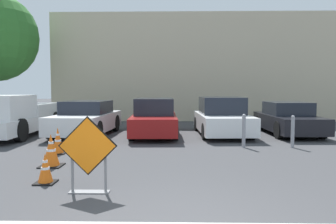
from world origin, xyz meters
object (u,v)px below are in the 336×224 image
Objects in this scene: parked_car_nearest at (86,119)px; traffic_cone_third at (58,141)px; road_closed_sign at (88,152)px; parked_car_third at (222,118)px; bollard_second at (293,131)px; pickup_truck at (13,118)px; parked_car_fourth at (288,119)px; traffic_cone_second at (51,151)px; bollard_nearest at (244,130)px; parked_car_second at (154,118)px; traffic_cone_nearest at (45,169)px.

traffic_cone_third is at bearing 96.75° from parked_car_nearest.
parked_car_third is (3.43, 7.59, -0.05)m from road_closed_sign.
parked_car_nearest is at bearing 159.60° from bollard_second.
traffic_cone_third is at bearing 117.15° from road_closed_sign.
parked_car_fourth is at bearing -176.47° from pickup_truck.
traffic_cone_second is 7.41m from parked_car_third.
traffic_cone_third is at bearing -168.80° from bollard_nearest.
parked_car_third reaches higher than bollard_second.
parked_car_fourth is 3.87× the size of bollard_nearest.
parked_car_second is at bearing 0.62° from parked_car_third.
pickup_truck is 2.77m from parked_car_nearest.
traffic_cone_third is 3.82m from parked_car_nearest.
traffic_cone_second is at bearing 106.59° from traffic_cone_nearest.
traffic_cone_second is 0.19× the size of parked_car_fourth.
bollard_second is at bearing 146.41° from parked_car_second.
traffic_cone_third is 0.18× the size of parked_car_fourth.
bollard_nearest is at bearing 93.07° from parked_car_third.
parked_car_third is at bearing 2.80° from parked_car_fourth.
traffic_cone_third is at bearing 26.42° from parked_car_fourth.
traffic_cone_third is (-0.40, 1.56, -0.02)m from traffic_cone_second.
bollard_nearest reaches higher than traffic_cone_third.
bollard_nearest is at bearing 164.08° from pickup_truck.
bollard_nearest reaches higher than bollard_second.
pickup_truck is at bearing 124.68° from road_closed_sign.
parked_car_third is 1.04× the size of parked_car_fourth.
pickup_truck is (-3.75, 6.28, 0.45)m from traffic_cone_nearest.
traffic_cone_second is (-0.42, 1.40, 0.09)m from traffic_cone_nearest.
road_closed_sign is 1.76× the size of traffic_cone_second.
traffic_cone_second is 5.41m from parked_car_nearest.
parked_car_second is at bearing 68.64° from traffic_cone_second.
parked_car_fourth is 4.03× the size of bollard_second.
parked_car_second is 1.10× the size of parked_car_fourth.
parked_car_nearest is 0.95× the size of parked_car_second.
traffic_cone_second is at bearing 66.49° from parked_car_second.
bollard_second is (1.82, -2.93, -0.15)m from parked_car_third.
traffic_cone_nearest is at bearing 73.82° from parked_car_second.
parked_car_nearest is at bearing 96.42° from traffic_cone_second.
pickup_truck is 5.26× the size of bollard_nearest.
pickup_truck is at bearing 167.50° from bollard_second.
parked_car_fourth is 3.98m from bollard_nearest.
road_closed_sign is at bearing 123.44° from pickup_truck.
road_closed_sign is at bearing 50.18° from parked_car_fourth.
traffic_cone_second is 9.55m from parked_car_fourth.
parked_car_second is at bearing 75.97° from traffic_cone_nearest.
parked_car_fourth is (10.93, 0.91, -0.12)m from pickup_truck.
traffic_cone_nearest is at bearing 102.24° from parked_car_nearest.
parked_car_nearest is (-2.03, 7.37, -0.08)m from road_closed_sign.
traffic_cone_third is 6.63m from parked_car_third.
traffic_cone_second is 0.73× the size of bollard_nearest.
parked_car_third is at bearing -174.04° from parked_car_nearest.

